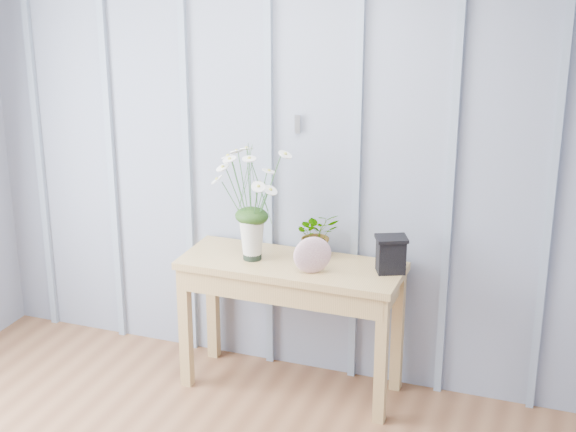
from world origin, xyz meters
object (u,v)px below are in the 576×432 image
at_px(felt_disc_vessel, 312,255).
at_px(carved_box, 391,254).
at_px(daisy_vase, 251,189).
at_px(sideboard, 291,282).

relative_size(felt_disc_vessel, carved_box, 1.02).
bearing_deg(daisy_vase, felt_disc_vessel, -11.47).
bearing_deg(sideboard, daisy_vase, -173.91).
distance_m(sideboard, daisy_vase, 0.55).
xyz_separation_m(daisy_vase, felt_disc_vessel, (0.37, -0.07, -0.30)).
bearing_deg(carved_box, felt_disc_vessel, -157.89).
distance_m(sideboard, felt_disc_vessel, 0.28).
height_order(sideboard, felt_disc_vessel, felt_disc_vessel).
distance_m(felt_disc_vessel, carved_box, 0.41).
bearing_deg(felt_disc_vessel, carved_box, -7.53).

